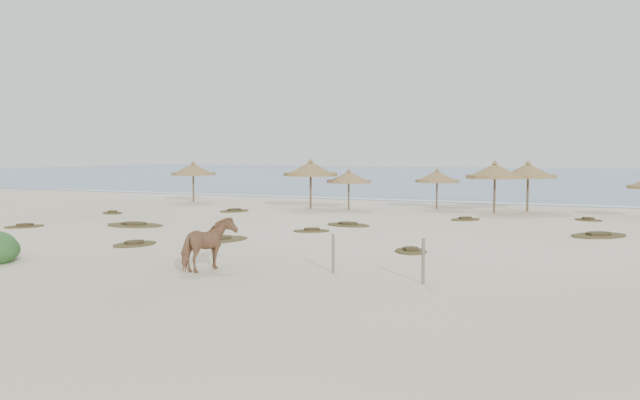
{
  "coord_description": "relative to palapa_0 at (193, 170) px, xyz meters",
  "views": [
    {
      "loc": [
        12.65,
        -21.84,
        3.51
      ],
      "look_at": [
        0.18,
        5.0,
        1.44
      ],
      "focal_mm": 40.0,
      "sensor_mm": 36.0,
      "label": 1
    }
  ],
  "objects": [
    {
      "name": "scrub_1",
      "position": [
        6.3,
        -13.76,
        -2.13
      ],
      "size": [
        3.04,
        2.03,
        0.16
      ],
      "rotation": [
        0.0,
        0.0,
        3.11
      ],
      "color": "#4E4522",
      "rests_on": "ground"
    },
    {
      "name": "palapa_2",
      "position": [
        11.86,
        -1.13,
        -0.29
      ],
      "size": [
        2.74,
        2.74,
        2.45
      ],
      "rotation": [
        0.0,
        0.0,
        0.05
      ],
      "color": "brown",
      "rests_on": "ground"
    },
    {
      "name": "scrub_2",
      "position": [
        14.84,
        -12.43,
        -2.13
      ],
      "size": [
        1.9,
        1.75,
        0.16
      ],
      "rotation": [
        0.0,
        0.0,
        0.6
      ],
      "color": "#4E4522",
      "rests_on": "ground"
    },
    {
      "name": "scrub_10",
      "position": [
        25.3,
        -2.2,
        -2.13
      ],
      "size": [
        1.8,
        1.65,
        0.16
      ],
      "rotation": [
        0.0,
        0.0,
        2.56
      ],
      "color": "#4E4522",
      "rests_on": "ground"
    },
    {
      "name": "scrub_6",
      "position": [
        6.41,
        -5.13,
        -2.13
      ],
      "size": [
        1.55,
        2.24,
        0.16
      ],
      "rotation": [
        0.0,
        0.0,
        1.49
      ],
      "color": "#4E4522",
      "rests_on": "ground"
    },
    {
      "name": "horse",
      "position": [
        16.43,
        -22.75,
        -1.41
      ],
      "size": [
        1.05,
        1.92,
        1.54
      ],
      "primitive_type": "imported",
      "rotation": [
        0.0,
        0.0,
        3.02
      ],
      "color": "#8E5F40",
      "rests_on": "ground"
    },
    {
      "name": "scrub_11",
      "position": [
        10.76,
        -19.14,
        -2.13
      ],
      "size": [
        1.31,
        1.98,
        0.16
      ],
      "rotation": [
        0.0,
        0.0,
        1.55
      ],
      "color": "#4E4522",
      "rests_on": "ground"
    },
    {
      "name": "scrub_7",
      "position": [
        19.67,
        -4.55,
        -2.13
      ],
      "size": [
        1.82,
        2.09,
        0.16
      ],
      "rotation": [
        0.0,
        0.0,
        1.1
      ],
      "color": "#4E4522",
      "rests_on": "ground"
    },
    {
      "name": "scrub_0",
      "position": [
        2.11,
        -16.34,
        -2.13
      ],
      "size": [
        1.79,
        2.12,
        0.16
      ],
      "rotation": [
        0.0,
        0.0,
        1.17
      ],
      "color": "#4E4522",
      "rests_on": "ground"
    },
    {
      "name": "palapa_1",
      "position": [
        9.55,
        -1.54,
        0.17
      ],
      "size": [
        3.54,
        3.54,
        3.04
      ],
      "rotation": [
        0.0,
        0.0,
        -0.1
      ],
      "color": "brown",
      "rests_on": "ground"
    },
    {
      "name": "palapa_0",
      "position": [
        0.0,
        0.0,
        0.0
      ],
      "size": [
        3.58,
        3.58,
        2.82
      ],
      "rotation": [
        0.0,
        0.0,
        -0.21
      ],
      "color": "brown",
      "rests_on": "ground"
    },
    {
      "name": "scrub_4",
      "position": [
        20.61,
        -16.55,
        -2.13
      ],
      "size": [
        1.67,
        1.99,
        0.16
      ],
      "rotation": [
        0.0,
        0.0,
        1.97
      ],
      "color": "#4E4522",
      "rests_on": "ground"
    },
    {
      "name": "scrub_8",
      "position": [
        0.96,
        -9.14,
        -2.13
      ],
      "size": [
        1.87,
        1.68,
        0.16
      ],
      "rotation": [
        0.0,
        0.0,
        2.61
      ],
      "color": "#4E4522",
      "rests_on": "ground"
    },
    {
      "name": "foam_line",
      "position": [
        15.41,
        7.8,
        -2.18
      ],
      "size": [
        70.0,
        0.6,
        0.01
      ],
      "primitive_type": "cube",
      "color": "white",
      "rests_on": "ground"
    },
    {
      "name": "scrub_3",
      "position": [
        15.31,
        -9.48,
        -2.13
      ],
      "size": [
        2.6,
        2.05,
        0.16
      ],
      "rotation": [
        0.0,
        0.0,
        2.86
      ],
      "color": "#4E4522",
      "rests_on": "ground"
    },
    {
      "name": "palapa_4",
      "position": [
        20.17,
        0.17,
        0.13
      ],
      "size": [
        4.15,
        4.15,
        2.98
      ],
      "rotation": [
        0.0,
        0.0,
        0.39
      ],
      "color": "brown",
      "rests_on": "ground"
    },
    {
      "name": "scrub_9",
      "position": [
        12.84,
        -16.68,
        -2.13
      ],
      "size": [
        2.35,
        3.0,
        0.16
      ],
      "rotation": [
        0.0,
        0.0,
        1.31
      ],
      "color": "#4E4522",
      "rests_on": "ground"
    },
    {
      "name": "scrub_5",
      "position": [
        26.22,
        -8.98,
        -2.13
      ],
      "size": [
        2.98,
        3.26,
        0.16
      ],
      "rotation": [
        0.0,
        0.0,
        0.99
      ],
      "color": "#4E4522",
      "rests_on": "ground"
    },
    {
      "name": "ground",
      "position": [
        15.41,
        -18.2,
        -2.19
      ],
      "size": [
        160.0,
        160.0,
        0.0
      ],
      "primitive_type": "plane",
      "color": "beige",
      "rests_on": "ground"
    },
    {
      "name": "palapa_5",
      "position": [
        21.72,
        1.82,
        0.12
      ],
      "size": [
        3.79,
        3.79,
        2.97
      ],
      "rotation": [
        0.0,
        0.0,
        0.22
      ],
      "color": "brown",
      "rests_on": "ground"
    },
    {
      "name": "fence_post_far",
      "position": [
        19.87,
        -21.51,
        -1.63
      ],
      "size": [
        0.09,
        0.09,
        1.12
      ],
      "primitive_type": "cylinder",
      "rotation": [
        0.0,
        0.0,
        0.05
      ],
      "color": "#706254",
      "rests_on": "ground"
    },
    {
      "name": "ocean",
      "position": [
        15.41,
        56.8,
        -2.18
      ],
      "size": [
        200.0,
        100.0,
        0.01
      ],
      "primitive_type": "cube",
      "color": "#2B5181",
      "rests_on": "ground"
    },
    {
      "name": "palapa_3",
      "position": [
        16.51,
        1.4,
        -0.27
      ],
      "size": [
        2.95,
        2.95,
        2.47
      ],
      "rotation": [
        0.0,
        0.0,
        -0.13
      ],
      "color": "brown",
      "rests_on": "ground"
    },
    {
      "name": "fence_post_near",
      "position": [
        22.7,
        -22.06,
        -1.58
      ],
      "size": [
        0.1,
        0.1,
        1.21
      ],
      "primitive_type": "cylinder",
      "rotation": [
        0.0,
        0.0,
        -0.1
      ],
      "color": "#706254",
      "rests_on": "ground"
    }
  ]
}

